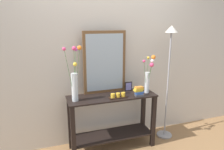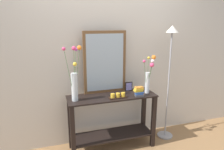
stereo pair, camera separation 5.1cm
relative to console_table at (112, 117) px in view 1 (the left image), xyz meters
The scene contains 10 objects.
ground_plane 0.49m from the console_table, ahead, with size 7.00×6.00×0.02m, color #997047.
wall_back 0.93m from the console_table, 90.00° to the left, with size 6.40×0.08×2.70m, color beige.
console_table is the anchor object (origin of this frame).
mirror_leaning 0.78m from the console_table, 106.52° to the left, with size 0.61×0.03×0.87m.
tall_vase_left 0.78m from the console_table, behind, with size 0.25×0.21×0.71m.
vase_right 0.79m from the console_table, ahead, with size 0.22×0.22×0.54m.
candle_tray 0.37m from the console_table, 65.10° to the right, with size 0.24×0.09×0.07m.
picture_frame_small 0.50m from the console_table, 22.05° to the left, with size 0.11×0.01×0.14m.
book_stack 0.53m from the console_table, 20.88° to the right, with size 0.13×0.09×0.13m.
floor_lamp 1.14m from the console_table, ahead, with size 0.24×0.24×1.74m.
Camera 1 is at (-0.86, -2.55, 1.78)m, focal length 33.15 mm.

